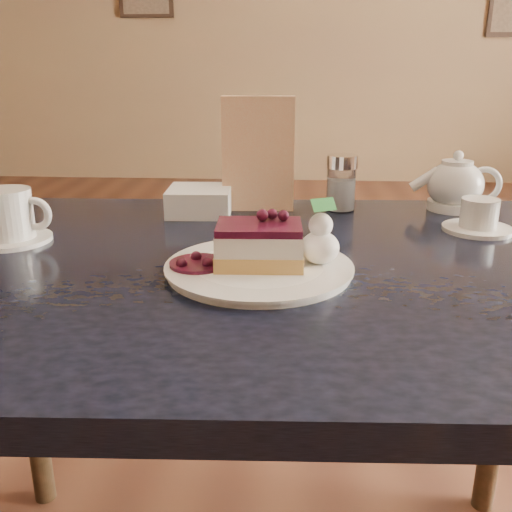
# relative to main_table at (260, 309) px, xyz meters

# --- Properties ---
(main_table) EXTENTS (1.33, 0.91, 0.81)m
(main_table) POSITION_rel_main_table_xyz_m (0.00, 0.00, 0.00)
(main_table) COLOR black
(main_table) RESTS_ON ground
(dessert_plate) EXTENTS (0.28, 0.28, 0.01)m
(dessert_plate) POSITION_rel_main_table_xyz_m (0.00, -0.05, 0.09)
(dessert_plate) COLOR white
(dessert_plate) RESTS_ON main_table
(cheesecake_slice) EXTENTS (0.13, 0.10, 0.06)m
(cheesecake_slice) POSITION_rel_main_table_xyz_m (0.00, -0.05, 0.13)
(cheesecake_slice) COLOR #D5BA4F
(cheesecake_slice) RESTS_ON dessert_plate
(whipped_cream) EXTENTS (0.06, 0.06, 0.05)m
(whipped_cream) POSITION_rel_main_table_xyz_m (0.09, -0.04, 0.12)
(whipped_cream) COLOR white
(whipped_cream) RESTS_ON dessert_plate
(berry_sauce) EXTENTS (0.09, 0.09, 0.01)m
(berry_sauce) POSITION_rel_main_table_xyz_m (-0.09, -0.06, 0.10)
(berry_sauce) COLOR #41071C
(berry_sauce) RESTS_ON dessert_plate
(coffee_set) EXTENTS (0.15, 0.14, 0.09)m
(coffee_set) POSITION_rel_main_table_xyz_m (-0.44, 0.07, 0.13)
(coffee_set) COLOR white
(coffee_set) RESTS_ON main_table
(tea_set) EXTENTS (0.18, 0.29, 0.11)m
(tea_set) POSITION_rel_main_table_xyz_m (0.39, 0.33, 0.13)
(tea_set) COLOR white
(tea_set) RESTS_ON main_table
(menu_card) EXTENTS (0.15, 0.04, 0.24)m
(menu_card) POSITION_rel_main_table_xyz_m (-0.02, 0.34, 0.20)
(menu_card) COLOR #FCE6BA
(menu_card) RESTS_ON main_table
(sugar_shaker) EXTENTS (0.06, 0.06, 0.12)m
(sugar_shaker) POSITION_rel_main_table_xyz_m (0.15, 0.34, 0.15)
(sugar_shaker) COLOR white
(sugar_shaker) RESTS_ON main_table
(napkin_stack) EXTENTS (0.13, 0.13, 0.05)m
(napkin_stack) POSITION_rel_main_table_xyz_m (-0.14, 0.30, 0.11)
(napkin_stack) COLOR white
(napkin_stack) RESTS_ON main_table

